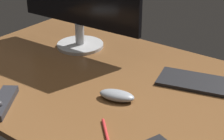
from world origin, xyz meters
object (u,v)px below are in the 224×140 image
(computer_mouse, at_px, (117,95))
(media_remote, at_px, (2,103))
(keyboard, at_px, (208,84))
(pen, at_px, (106,133))

(computer_mouse, distance_m, media_remote, 0.37)
(keyboard, bearing_deg, media_remote, -146.84)
(media_remote, bearing_deg, computer_mouse, 97.98)
(computer_mouse, bearing_deg, keyboard, 37.58)
(keyboard, distance_m, pen, 0.45)
(computer_mouse, height_order, pen, computer_mouse)
(computer_mouse, bearing_deg, pen, -78.36)
(computer_mouse, relative_size, media_remote, 0.65)
(pen, bearing_deg, media_remote, -123.69)
(media_remote, relative_size, pen, 1.36)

